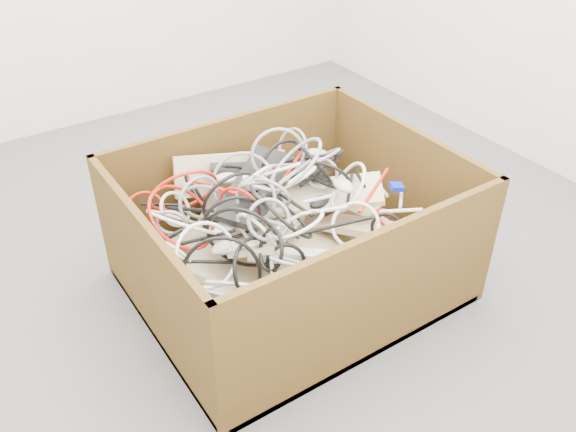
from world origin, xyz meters
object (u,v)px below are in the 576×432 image
power_strip_left (237,206)px  vga_plug (396,187)px  cardboard_box (288,257)px  power_strip_right (289,255)px

power_strip_left → vga_plug: power_strip_left is taller
cardboard_box → power_strip_left: size_ratio=3.80×
cardboard_box → vga_plug: cardboard_box is taller
cardboard_box → power_strip_right: cardboard_box is taller
cardboard_box → power_strip_right: size_ratio=4.23×
cardboard_box → vga_plug: (0.40, -0.10, 0.21)m
power_strip_left → vga_plug: size_ratio=6.26×
power_strip_right → vga_plug: 0.54m
vga_plug → power_strip_left: bearing=-176.5°
cardboard_box → power_strip_right: 0.32m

